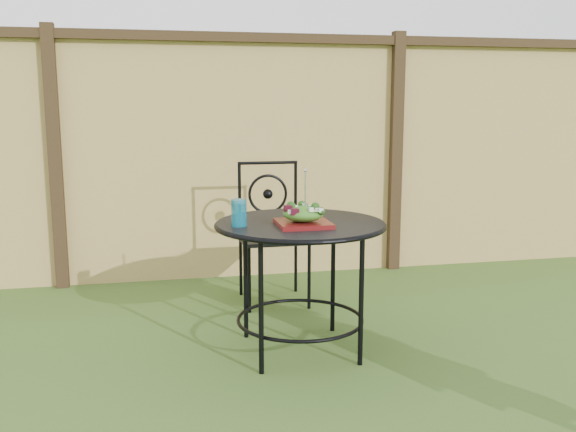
% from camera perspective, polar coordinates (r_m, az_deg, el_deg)
% --- Properties ---
extents(ground, '(60.00, 60.00, 0.00)m').
position_cam_1_polar(ground, '(3.10, 0.89, -15.90)').
color(ground, '#274B18').
rests_on(ground, ground).
extents(fence, '(8.00, 0.12, 1.90)m').
position_cam_1_polar(fence, '(4.96, -4.82, 5.33)').
color(fence, '#E8CB73').
rests_on(fence, ground).
extents(patio_table, '(0.92, 0.92, 0.72)m').
position_cam_1_polar(patio_table, '(3.46, 1.10, -2.79)').
color(patio_table, black).
rests_on(patio_table, ground).
extents(patio_chair, '(0.46, 0.46, 0.95)m').
position_cam_1_polar(patio_chair, '(4.39, -1.43, -1.11)').
color(patio_chair, black).
rests_on(patio_chair, ground).
extents(salad_plate, '(0.27, 0.27, 0.02)m').
position_cam_1_polar(salad_plate, '(3.32, 1.35, -0.68)').
color(salad_plate, '#500F0B').
rests_on(salad_plate, patio_table).
extents(salad, '(0.21, 0.21, 0.08)m').
position_cam_1_polar(salad, '(3.31, 1.36, 0.20)').
color(salad, '#235614').
rests_on(salad, salad_plate).
extents(fork, '(0.01, 0.01, 0.18)m').
position_cam_1_polar(fork, '(3.30, 1.54, 2.44)').
color(fork, silver).
rests_on(fork, salad).
extents(drinking_glass, '(0.08, 0.08, 0.14)m').
position_cam_1_polar(drinking_glass, '(3.32, -4.39, 0.29)').
color(drinking_glass, '#0B6682').
rests_on(drinking_glass, patio_table).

